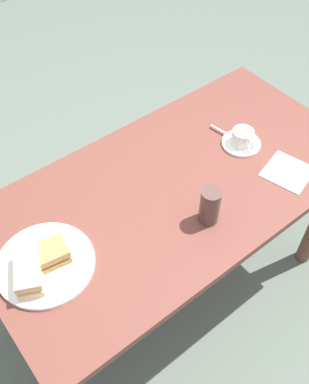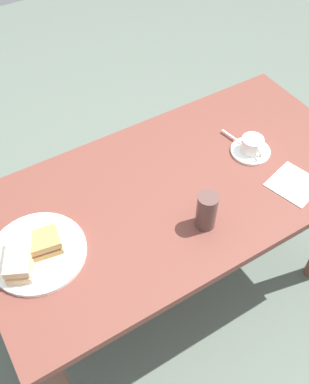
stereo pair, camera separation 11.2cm
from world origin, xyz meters
TOP-DOWN VIEW (x-y plane):
  - ground_plane at (0.00, 0.00)m, footprint 6.00×6.00m
  - dining_table at (0.00, 0.00)m, footprint 1.35×0.70m
  - sandwich_plate at (-0.50, -0.01)m, footprint 0.29×0.29m
  - sandwich_front at (-0.49, -0.01)m, footprint 0.14×0.10m
  - sandwich_back at (-0.55, -0.02)m, footprint 0.13×0.16m
  - coffee_saucer at (0.32, 0.00)m, footprint 0.14×0.14m
  - coffee_cup at (0.32, -0.00)m, footprint 0.08×0.10m
  - spoon at (0.30, 0.07)m, footprint 0.03×0.10m
  - napkin at (0.34, -0.20)m, footprint 0.18×0.18m
  - drinking_glass at (-0.01, -0.18)m, footprint 0.06×0.06m

SIDE VIEW (x-z plane):
  - ground_plane at x=0.00m, z-range 0.00..0.00m
  - dining_table at x=0.00m, z-range 0.24..0.95m
  - napkin at x=0.34m, z-range 0.71..0.71m
  - coffee_saucer at x=0.32m, z-range 0.71..0.72m
  - sandwich_plate at x=-0.50m, z-range 0.71..0.72m
  - spoon at x=0.30m, z-range 0.72..0.73m
  - coffee_cup at x=0.32m, z-range 0.72..0.78m
  - sandwich_front at x=-0.49m, z-range 0.72..0.78m
  - sandwich_back at x=-0.55m, z-range 0.72..0.79m
  - drinking_glass at x=-0.01m, z-range 0.71..0.84m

